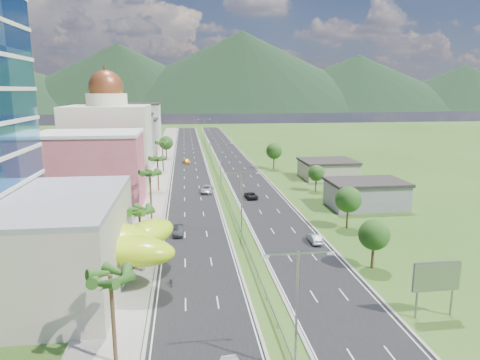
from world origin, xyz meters
name	(u,v)px	position (x,y,z in m)	size (l,w,h in m)	color
ground	(251,260)	(0.00, 0.00, 0.00)	(500.00, 500.00, 0.00)	#2D5119
road_left	(189,160)	(-7.50, 90.00, 0.02)	(11.00, 260.00, 0.04)	black
road_right	(233,159)	(7.50, 90.00, 0.02)	(11.00, 260.00, 0.04)	black
sidewalk_left	(162,161)	(-17.00, 90.00, 0.06)	(7.00, 260.00, 0.12)	gray
median_guardrail	(215,167)	(0.00, 71.99, 0.62)	(0.10, 216.06, 0.76)	gray
streetlight_median_a	(297,299)	(0.00, -25.00, 6.75)	(6.04, 0.25, 11.00)	gray
streetlight_median_b	(242,197)	(0.00, 10.00, 6.75)	(6.04, 0.25, 11.00)	gray
streetlight_median_c	(221,159)	(0.00, 50.00, 6.75)	(6.04, 0.25, 11.00)	gray
streetlight_median_d	(210,139)	(0.00, 95.00, 6.75)	(6.04, 0.25, 11.00)	gray
streetlight_median_e	(204,128)	(0.00, 140.00, 6.75)	(6.04, 0.25, 11.00)	gray
lime_canopy	(99,243)	(-20.00, -4.00, 4.99)	(18.00, 15.00, 7.40)	#B0DC15
pink_shophouse	(92,172)	(-28.00, 32.00, 7.50)	(20.00, 15.00, 15.00)	#BD4D62
domed_building	(109,140)	(-28.00, 55.00, 11.35)	(20.00, 20.00, 28.70)	beige
midrise_grey	(127,142)	(-27.00, 80.00, 8.00)	(16.00, 15.00, 16.00)	gray
midrise_beige	(135,139)	(-27.00, 102.00, 6.50)	(16.00, 15.00, 13.00)	#AFA890
midrise_white	(141,126)	(-27.00, 125.00, 9.00)	(16.00, 15.00, 18.00)	silver
billboard	(436,278)	(17.00, -18.00, 4.42)	(5.20, 0.35, 6.20)	gray
shed_near	(366,195)	(28.00, 25.00, 2.50)	(15.00, 10.00, 5.00)	gray
shed_far	(328,170)	(30.00, 55.00, 2.20)	(14.00, 12.00, 4.40)	#AFA890
palm_tree_a	(111,280)	(-15.50, -22.00, 8.02)	(3.60, 3.60, 9.10)	#47301C
palm_tree_b	(139,212)	(-15.50, 2.00, 7.06)	(3.60, 3.60, 8.10)	#47301C
palm_tree_c	(150,175)	(-15.50, 22.00, 8.50)	(3.60, 3.60, 9.60)	#47301C
palm_tree_d	(157,160)	(-15.50, 45.00, 7.54)	(3.60, 3.60, 8.60)	#47301C
palm_tree_e	(162,144)	(-15.50, 70.00, 8.31)	(3.60, 3.60, 9.40)	#47301C
leafy_tree_lfar	(166,143)	(-15.50, 95.00, 5.58)	(4.90, 4.90, 8.05)	#47301C
leafy_tree_ra	(374,235)	(16.00, -5.00, 4.78)	(4.20, 4.20, 6.90)	#47301C
leafy_tree_rb	(348,200)	(19.00, 12.00, 5.18)	(4.55, 4.55, 7.47)	#47301C
leafy_tree_rc	(316,173)	(22.00, 40.00, 4.37)	(3.85, 3.85, 6.33)	#47301C
leafy_tree_rd	(274,151)	(18.00, 70.00, 5.58)	(4.90, 4.90, 8.05)	#47301C
mountain_ridge	(243,111)	(60.00, 450.00, 0.00)	(860.00, 140.00, 90.00)	black
car_dark_left	(178,230)	(-10.41, 12.23, 0.81)	(1.63, 4.68, 1.54)	black
car_silver_mid_left	(207,189)	(-3.99, 41.74, 0.84)	(2.67, 5.79, 1.61)	#ADAFB5
car_yellow_far_left	(187,161)	(-8.42, 83.68, 0.71)	(1.87, 4.61, 1.34)	orange
car_silver_right	(314,238)	(11.13, 5.59, 0.74)	(1.49, 4.28, 1.41)	#ABAEB3
car_dark_far_right	(251,195)	(5.46, 35.07, 0.75)	(2.36, 5.12, 1.42)	black
motorcycle	(171,281)	(-11.05, -6.75, 0.59)	(0.52, 1.73, 1.11)	black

